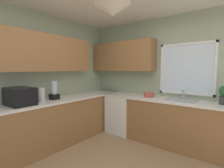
{
  "coord_description": "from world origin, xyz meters",
  "views": [
    {
      "loc": [
        1.22,
        -1.58,
        1.49
      ],
      "look_at": [
        -0.56,
        0.71,
        1.23
      ],
      "focal_mm": 26.34,
      "sensor_mm": 36.0,
      "label": 1
    }
  ],
  "objects_px": {
    "kettle": "(41,95)",
    "blender_appliance": "(54,91)",
    "dishwasher": "(122,114)",
    "bowl": "(149,95)",
    "microwave": "(20,96)",
    "sink_assembly": "(181,100)"
  },
  "relations": [
    {
      "from": "dishwasher",
      "to": "bowl",
      "type": "distance_m",
      "value": 0.84
    },
    {
      "from": "microwave",
      "to": "kettle",
      "type": "bearing_deg",
      "value": 86.72
    },
    {
      "from": "dishwasher",
      "to": "kettle",
      "type": "xyz_separation_m",
      "value": [
        -0.64,
        -1.66,
        0.6
      ]
    },
    {
      "from": "kettle",
      "to": "bowl",
      "type": "height_order",
      "value": "kettle"
    },
    {
      "from": "kettle",
      "to": "sink_assembly",
      "type": "height_order",
      "value": "kettle"
    },
    {
      "from": "kettle",
      "to": "blender_appliance",
      "type": "relative_size",
      "value": 0.71
    },
    {
      "from": "blender_appliance",
      "to": "kettle",
      "type": "bearing_deg",
      "value": -85.93
    },
    {
      "from": "dishwasher",
      "to": "bowl",
      "type": "xyz_separation_m",
      "value": [
        0.66,
        0.03,
        0.52
      ]
    },
    {
      "from": "kettle",
      "to": "blender_appliance",
      "type": "height_order",
      "value": "blender_appliance"
    },
    {
      "from": "sink_assembly",
      "to": "blender_appliance",
      "type": "height_order",
      "value": "blender_appliance"
    },
    {
      "from": "microwave",
      "to": "kettle",
      "type": "height_order",
      "value": "microwave"
    },
    {
      "from": "bowl",
      "to": "blender_appliance",
      "type": "distance_m",
      "value": 1.94
    },
    {
      "from": "kettle",
      "to": "blender_appliance",
      "type": "distance_m",
      "value": 0.28
    },
    {
      "from": "kettle",
      "to": "blender_appliance",
      "type": "bearing_deg",
      "value": 94.07
    },
    {
      "from": "microwave",
      "to": "blender_appliance",
      "type": "distance_m",
      "value": 0.63
    },
    {
      "from": "kettle",
      "to": "sink_assembly",
      "type": "bearing_deg",
      "value": 40.94
    },
    {
      "from": "sink_assembly",
      "to": "bowl",
      "type": "relative_size",
      "value": 2.57
    },
    {
      "from": "microwave",
      "to": "kettle",
      "type": "xyz_separation_m",
      "value": [
        0.02,
        0.35,
        -0.02
      ]
    },
    {
      "from": "microwave",
      "to": "kettle",
      "type": "relative_size",
      "value": 1.87
    },
    {
      "from": "microwave",
      "to": "blender_appliance",
      "type": "relative_size",
      "value": 1.33
    },
    {
      "from": "microwave",
      "to": "sink_assembly",
      "type": "bearing_deg",
      "value": 45.98
    },
    {
      "from": "sink_assembly",
      "to": "blender_appliance",
      "type": "bearing_deg",
      "value": -144.37
    }
  ]
}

